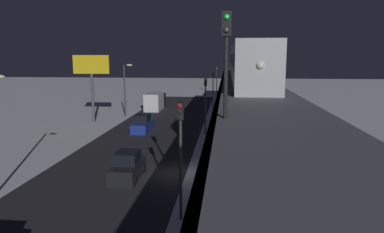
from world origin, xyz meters
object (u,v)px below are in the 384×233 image
(sedan_black, at_px, (128,168))
(traffic_light_near, at_px, (181,144))
(traffic_light_mid, at_px, (205,98))
(traffic_light_far, at_px, (213,83))
(commercial_billboard, at_px, (91,71))
(sedan_blue, at_px, (143,124))
(subway_train, at_px, (245,62))
(rail_signal, at_px, (226,47))
(box_truck, at_px, (155,101))
(traffic_light_distant, at_px, (217,76))

(sedan_black, relative_size, traffic_light_near, 0.64)
(traffic_light_mid, relative_size, traffic_light_far, 1.00)
(traffic_light_far, xyz_separation_m, commercial_billboard, (15.26, 15.84, 2.63))
(sedan_black, distance_m, sedan_blue, 16.73)
(sedan_black, relative_size, commercial_billboard, 0.46)
(commercial_billboard, bearing_deg, subway_train, 162.15)
(rail_signal, bearing_deg, subway_train, -94.30)
(subway_train, relative_size, commercial_billboard, 4.14)
(traffic_light_near, bearing_deg, commercial_billboard, -60.99)
(sedan_black, bearing_deg, traffic_light_far, 82.77)
(subway_train, distance_m, box_truck, 24.58)
(rail_signal, bearing_deg, sedan_black, -56.99)
(sedan_black, height_order, commercial_billboard, commercial_billboard)
(traffic_light_mid, height_order, commercial_billboard, commercial_billboard)
(subway_train, height_order, sedan_black, subway_train)
(sedan_black, height_order, box_truck, box_truck)
(sedan_black, distance_m, traffic_light_far, 37.49)
(traffic_light_far, bearing_deg, sedan_blue, 69.94)
(subway_train, height_order, traffic_light_near, subway_train)
(rail_signal, bearing_deg, traffic_light_far, -87.22)
(box_truck, height_order, traffic_light_far, traffic_light_far)
(traffic_light_distant, bearing_deg, traffic_light_mid, 90.00)
(subway_train, relative_size, box_truck, 4.98)
(sedan_black, bearing_deg, traffic_light_near, -53.39)
(box_truck, relative_size, traffic_light_far, 1.16)
(subway_train, bearing_deg, commercial_billboard, -17.85)
(box_truck, bearing_deg, traffic_light_near, 103.22)
(box_truck, distance_m, traffic_light_mid, 21.22)
(commercial_billboard, bearing_deg, sedan_blue, 148.77)
(sedan_black, relative_size, traffic_light_mid, 0.64)
(sedan_black, height_order, traffic_light_far, traffic_light_far)
(traffic_light_distant, bearing_deg, commercial_billboard, 67.87)
(sedan_blue, xyz_separation_m, traffic_light_near, (-7.50, 22.82, 3.40))
(subway_train, relative_size, traffic_light_near, 5.76)
(traffic_light_mid, distance_m, commercial_billboard, 16.55)
(sedan_blue, distance_m, traffic_light_far, 22.13)
(sedan_blue, distance_m, traffic_light_mid, 8.31)
(rail_signal, relative_size, commercial_billboard, 0.45)
(sedan_blue, bearing_deg, traffic_light_far, -110.06)
(traffic_light_mid, bearing_deg, sedan_black, 72.98)
(traffic_light_near, height_order, traffic_light_far, same)
(sedan_black, height_order, traffic_light_mid, traffic_light_mid)
(sedan_blue, bearing_deg, traffic_light_mid, 171.39)
(rail_signal, distance_m, sedan_black, 15.34)
(rail_signal, distance_m, traffic_light_mid, 26.72)
(box_truck, relative_size, traffic_light_mid, 1.16)
(traffic_light_far, bearing_deg, rail_signal, 92.78)
(rail_signal, xyz_separation_m, traffic_light_distant, (2.32, -69.52, -4.90))
(rail_signal, xyz_separation_m, box_truck, (11.82, -44.93, -7.75))
(subway_train, xyz_separation_m, commercial_billboard, (19.52, -6.28, -1.32))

